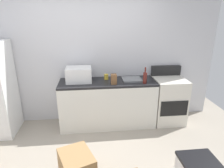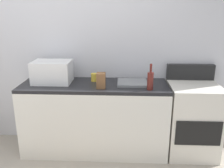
{
  "view_description": "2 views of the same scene",
  "coord_description": "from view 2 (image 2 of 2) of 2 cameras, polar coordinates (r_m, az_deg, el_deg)",
  "views": [
    {
      "loc": [
        0.0,
        -2.28,
        2.08
      ],
      "look_at": [
        0.37,
        1.03,
        0.9
      ],
      "focal_mm": 31.69,
      "sensor_mm": 36.0,
      "label": 1
    },
    {
      "loc": [
        0.65,
        -1.62,
        1.77
      ],
      "look_at": [
        0.53,
        0.84,
        1.01
      ],
      "focal_mm": 38.84,
      "sensor_mm": 36.0,
      "label": 2
    }
  ],
  "objects": [
    {
      "name": "wall_back",
      "position": [
        3.27,
        -8.91,
        8.62
      ],
      "size": [
        5.0,
        0.1,
        2.6
      ],
      "primitive_type": "cube",
      "color": "silver",
      "rests_on": "ground_plane"
    },
    {
      "name": "kitchen_counter",
      "position": [
        3.13,
        -4.02,
        -7.87
      ],
      "size": [
        1.8,
        0.6,
        0.9
      ],
      "color": "silver",
      "rests_on": "ground_plane"
    },
    {
      "name": "stove_oven",
      "position": [
        3.23,
        18.22,
        -7.64
      ],
      "size": [
        0.6,
        0.61,
        1.1
      ],
      "color": "silver",
      "rests_on": "ground_plane"
    },
    {
      "name": "microwave",
      "position": [
        3.09,
        -13.86,
        2.8
      ],
      "size": [
        0.46,
        0.34,
        0.27
      ],
      "primitive_type": "cube",
      "color": "white",
      "rests_on": "kitchen_counter"
    },
    {
      "name": "sink_basin",
      "position": [
        2.97,
        4.79,
        0.29
      ],
      "size": [
        0.36,
        0.32,
        0.03
      ],
      "primitive_type": "cube",
      "color": "slate",
      "rests_on": "kitchen_counter"
    },
    {
      "name": "wine_bottle",
      "position": [
        2.76,
        9.01,
        0.87
      ],
      "size": [
        0.07,
        0.07,
        0.3
      ],
      "color": "#591E19",
      "rests_on": "kitchen_counter"
    },
    {
      "name": "coffee_mug",
      "position": [
        3.08,
        -4.21,
        1.58
      ],
      "size": [
        0.08,
        0.08,
        0.1
      ],
      "primitive_type": "cylinder",
      "color": "gold",
      "rests_on": "kitchen_counter"
    },
    {
      "name": "knife_block",
      "position": [
        2.79,
        -2.59,
        0.82
      ],
      "size": [
        0.1,
        0.1,
        0.18
      ],
      "primitive_type": "cube",
      "color": "brown",
      "rests_on": "kitchen_counter"
    }
  ]
}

